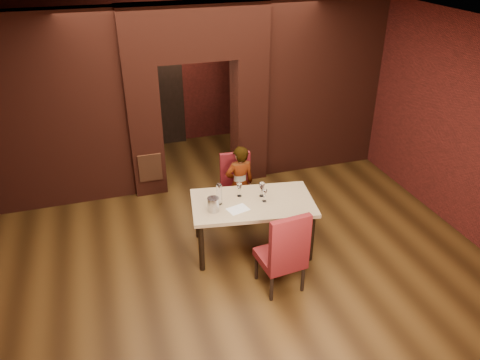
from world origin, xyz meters
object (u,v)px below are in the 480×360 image
object	(u,v)px
chair_far	(238,189)
dining_table	(252,225)
wine_glass_c	(264,196)
chair_near	(280,248)
potted_plant	(274,194)
wine_glass_a	(239,190)
person_seated	(240,184)
wine_glass_b	(262,190)
wine_bucket	(213,204)
water_bottle	(219,194)

from	to	relation	value
chair_far	dining_table	bearing A→B (deg)	-88.77
wine_glass_c	chair_near	bearing A→B (deg)	-95.44
potted_plant	wine_glass_c	bearing A→B (deg)	-119.07
chair_near	potted_plant	world-z (taller)	chair_near
wine_glass_a	person_seated	bearing A→B (deg)	72.03
chair_near	chair_far	bearing A→B (deg)	-94.71
dining_table	wine_glass_b	world-z (taller)	wine_glass_b
person_seated	chair_near	bearing A→B (deg)	87.21
chair_far	wine_bucket	size ratio (longest dim) A/B	5.39
chair_near	potted_plant	distance (m)	2.03
chair_near	wine_glass_a	size ratio (longest dim) A/B	5.94
dining_table	potted_plant	xyz separation A→B (m)	(0.74, 1.01, -0.17)
dining_table	wine_bucket	bearing A→B (deg)	-164.40
wine_glass_a	potted_plant	distance (m)	1.37
chair_far	wine_glass_a	distance (m)	0.79
wine_glass_c	wine_bucket	size ratio (longest dim) A/B	0.95
potted_plant	wine_glass_a	bearing A→B (deg)	-137.55
wine_glass_b	potted_plant	bearing A→B (deg)	57.79
chair_far	wine_bucket	xyz separation A→B (m)	(-0.65, -0.94, 0.37)
wine_glass_b	wine_glass_c	xyz separation A→B (m)	(-0.02, -0.15, -0.01)
dining_table	wine_glass_b	size ratio (longest dim) A/B	8.08
person_seated	wine_glass_b	xyz separation A→B (m)	(0.11, -0.71, 0.26)
water_bottle	potted_plant	xyz separation A→B (m)	(1.21, 0.93, -0.74)
dining_table	wine_glass_b	bearing A→B (deg)	40.29
wine_glass_a	wine_bucket	bearing A→B (deg)	-149.52
wine_glass_a	wine_glass_c	distance (m)	0.38
dining_table	water_bottle	size ratio (longest dim) A/B	5.24
wine_bucket	dining_table	bearing A→B (deg)	6.45
person_seated	wine_glass_a	size ratio (longest dim) A/B	6.48
person_seated	water_bottle	distance (m)	0.97
dining_table	water_bottle	world-z (taller)	water_bottle
chair_far	water_bottle	xyz separation A→B (m)	(-0.52, -0.79, 0.44)
potted_plant	chair_far	bearing A→B (deg)	-169.23
dining_table	wine_glass_c	distance (m)	0.53
potted_plant	person_seated	bearing A→B (deg)	-164.64
dining_table	wine_glass_c	size ratio (longest dim) A/B	9.14
chair_far	person_seated	bearing A→B (deg)	-71.88
chair_near	wine_glass_b	distance (m)	1.04
dining_table	wine_glass_b	xyz separation A→B (m)	(0.17, 0.10, 0.51)
wine_glass_b	water_bottle	xyz separation A→B (m)	(-0.64, -0.02, 0.06)
chair_far	chair_near	xyz separation A→B (m)	(0.03, -1.76, 0.06)
chair_far	water_bottle	distance (m)	1.04
person_seated	wine_glass_c	size ratio (longest dim) A/B	6.90
chair_far	wine_glass_b	world-z (taller)	chair_far
wine_glass_c	potted_plant	distance (m)	1.37
wine_bucket	water_bottle	bearing A→B (deg)	49.23
dining_table	chair_near	bearing A→B (deg)	-75.81
chair_near	wine_glass_a	xyz separation A→B (m)	(-0.21, 1.09, 0.31)
wine_glass_c	dining_table	bearing A→B (deg)	164.82
person_seated	water_bottle	xyz separation A→B (m)	(-0.53, -0.74, 0.32)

